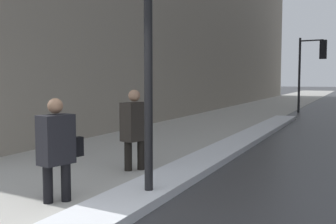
{
  "coord_description": "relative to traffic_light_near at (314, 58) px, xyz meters",
  "views": [
    {
      "loc": [
        3.06,
        -3.54,
        1.73
      ],
      "look_at": [
        -0.4,
        4.0,
        1.05
      ],
      "focal_mm": 45.0,
      "sensor_mm": 36.0,
      "label": 1
    }
  ],
  "objects": [
    {
      "name": "snow_bank_curb",
      "position": [
        -0.72,
        -11.38,
        -2.58
      ],
      "size": [
        0.81,
        15.91,
        0.13
      ],
      "color": "white",
      "rests_on": "ground"
    },
    {
      "name": "pedestrian_trailing",
      "position": [
        -1.68,
        -14.74,
        -1.81
      ],
      "size": [
        0.4,
        0.54,
        1.51
      ],
      "rotation": [
        0.0,
        0.0,
        -1.81
      ],
      "color": "black",
      "rests_on": "ground"
    },
    {
      "name": "traffic_light_near",
      "position": [
        0.0,
        0.0,
        0.0
      ],
      "size": [
        1.3,
        0.35,
        3.66
      ],
      "rotation": [
        0.0,
        0.0,
        -0.16
      ],
      "color": "black",
      "rests_on": "ground"
    },
    {
      "name": "sidewalk_slab",
      "position": [
        -2.96,
        -2.95,
        -2.64
      ],
      "size": [
        4.0,
        80.0,
        0.01
      ],
      "color": "#B2AFA8",
      "rests_on": "ground"
    },
    {
      "name": "pedestrian_with_shoulder_bag",
      "position": [
        -1.67,
        -16.93,
        -1.84
      ],
      "size": [
        0.38,
        0.7,
        1.45
      ],
      "rotation": [
        0.0,
        0.0,
        -1.81
      ],
      "color": "black",
      "rests_on": "ground"
    }
  ]
}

